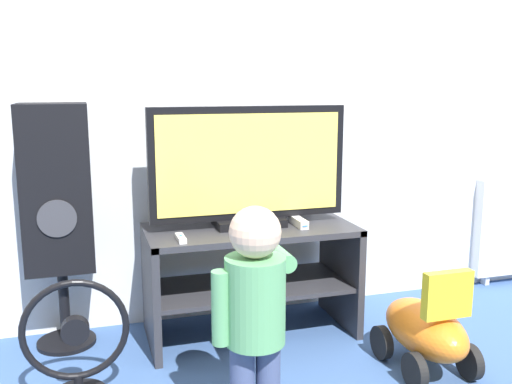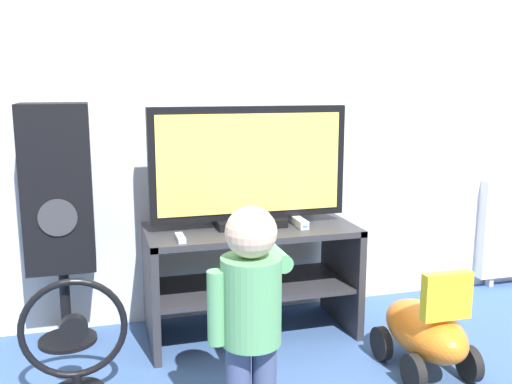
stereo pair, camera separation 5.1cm
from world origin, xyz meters
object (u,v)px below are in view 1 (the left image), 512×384
at_px(remote_secondary, 249,231).
at_px(ride_on_toy, 426,329).
at_px(television, 249,168).
at_px(remote_primary, 181,238).
at_px(game_console, 298,221).
at_px(child, 255,301).
at_px(floor_fan, 76,348).
at_px(speaker_tower, 57,193).

height_order(remote_secondary, ride_on_toy, remote_secondary).
distance_m(television, remote_primary, 0.50).
height_order(television, remote_secondary, television).
xyz_separation_m(game_console, ride_on_toy, (0.41, -0.56, -0.40)).
bearing_deg(ride_on_toy, remote_secondary, 145.16).
height_order(television, remote_primary, television).
distance_m(child, ride_on_toy, 0.95).
height_order(remote_primary, floor_fan, remote_primary).
bearing_deg(remote_primary, floor_fan, -150.71).
distance_m(game_console, remote_primary, 0.63).
bearing_deg(floor_fan, ride_on_toy, -6.71).
xyz_separation_m(remote_secondary, speaker_tower, (-0.87, 0.26, 0.18)).
height_order(game_console, speaker_tower, speaker_tower).
xyz_separation_m(remote_primary, remote_secondary, (0.33, 0.04, 0.00)).
xyz_separation_m(child, speaker_tower, (-0.69, 0.95, 0.26)).
bearing_deg(speaker_tower, floor_fan, -83.81).
bearing_deg(remote_primary, television, 24.99).
bearing_deg(game_console, ride_on_toy, -53.73).
height_order(child, floor_fan, child).
relative_size(remote_primary, speaker_tower, 0.11).
bearing_deg(child, remote_primary, 103.47).
relative_size(speaker_tower, floor_fan, 2.28).
relative_size(television, remote_primary, 7.64).
relative_size(remote_primary, floor_fan, 0.25).
xyz_separation_m(television, ride_on_toy, (0.65, -0.62, -0.67)).
relative_size(child, ride_on_toy, 1.67).
height_order(remote_secondary, floor_fan, remote_secondary).
distance_m(speaker_tower, floor_fan, 0.78).
distance_m(television, game_console, 0.37).
relative_size(remote_secondary, speaker_tower, 0.11).
bearing_deg(speaker_tower, child, -53.93).
bearing_deg(remote_primary, child, -76.53).
height_order(television, ride_on_toy, television).
height_order(remote_secondary, child, child).
bearing_deg(ride_on_toy, floor_fan, 173.29).
xyz_separation_m(remote_secondary, child, (-0.18, -0.69, -0.07)).
relative_size(child, speaker_tower, 0.72).
height_order(remote_primary, speaker_tower, speaker_tower).
xyz_separation_m(television, floor_fan, (-0.85, -0.44, -0.63)).
bearing_deg(ride_on_toy, speaker_tower, 154.63).
relative_size(speaker_tower, ride_on_toy, 2.31).
relative_size(game_console, floor_fan, 0.39).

